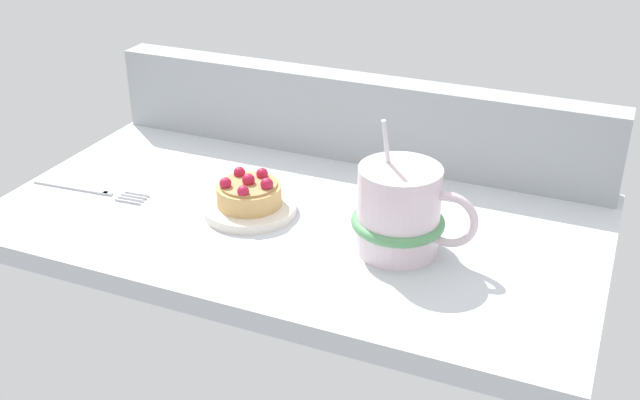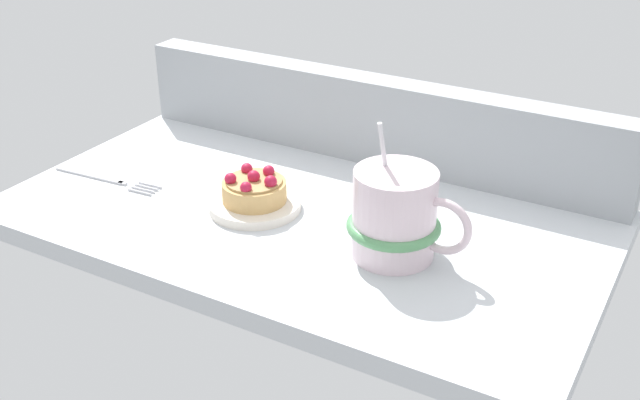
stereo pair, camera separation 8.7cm
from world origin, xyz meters
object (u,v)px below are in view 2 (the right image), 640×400
dessert_plate (255,205)px  dessert_fork (107,179)px  raspberry_tart (254,189)px  coffee_mug (396,216)px

dessert_plate → dessert_fork: size_ratio=0.69×
raspberry_tart → dessert_fork: bearing=-171.7°
raspberry_tart → coffee_mug: 19.18cm
coffee_mug → dessert_fork: bearing=-177.7°
coffee_mug → dessert_plate: bearing=175.8°
raspberry_tart → coffee_mug: (19.01, -1.41, 2.09)cm
dessert_plate → dessert_fork: 21.15cm
coffee_mug → raspberry_tart: bearing=175.8°
dessert_plate → raspberry_tart: raspberry_tart is taller
dessert_plate → dessert_fork: (-20.93, -3.05, -0.23)cm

